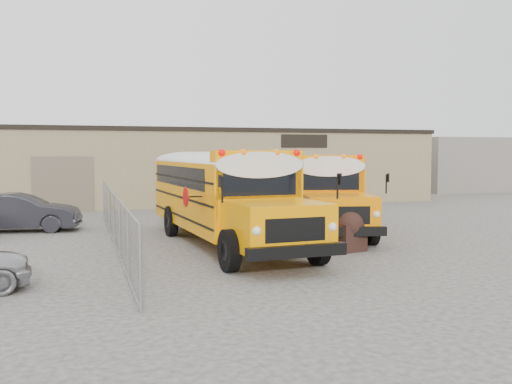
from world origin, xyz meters
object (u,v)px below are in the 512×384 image
object	(u,v)px
school_bus_right	(287,178)
tarp_bundle	(349,229)
school_bus_left	(177,180)
car_dark	(20,212)

from	to	relation	value
school_bus_right	tarp_bundle	xyz separation A→B (m)	(-2.22, -11.85, -1.12)
school_bus_right	school_bus_left	bearing A→B (deg)	-159.95
school_bus_right	car_dark	size ratio (longest dim) A/B	2.36
tarp_bundle	school_bus_left	bearing A→B (deg)	112.78
school_bus_left	tarp_bundle	xyz separation A→B (m)	(4.02, -9.58, -1.22)
school_bus_left	car_dark	xyz separation A→B (m)	(-6.69, -1.48, -1.15)
school_bus_left	tarp_bundle	bearing A→B (deg)	-67.22
school_bus_right	tarp_bundle	world-z (taller)	school_bus_right
school_bus_left	school_bus_right	bearing A→B (deg)	20.05
tarp_bundle	car_dark	world-z (taller)	car_dark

